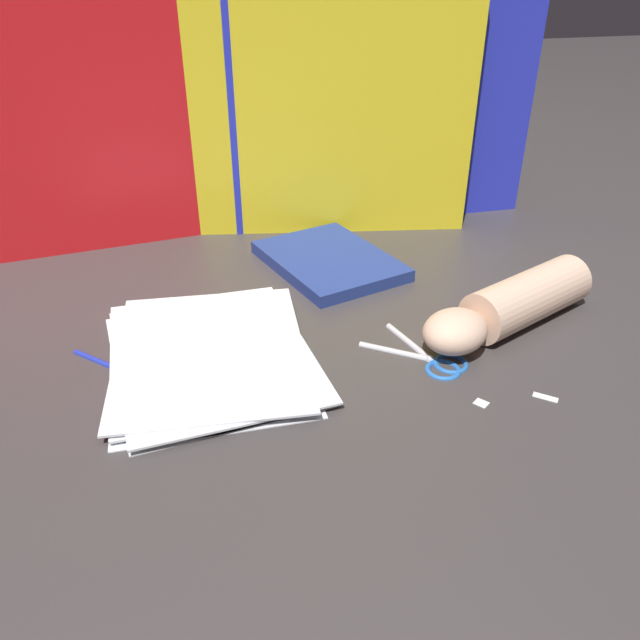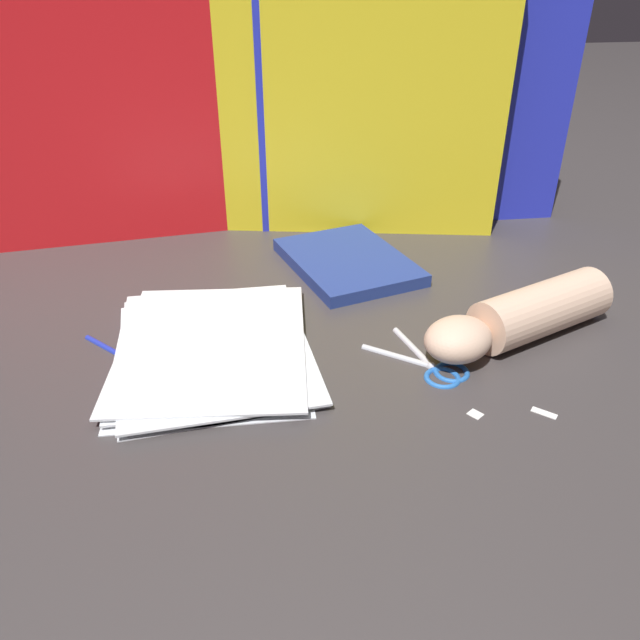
{
  "view_description": "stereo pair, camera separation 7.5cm",
  "coord_description": "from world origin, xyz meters",
  "px_view_note": "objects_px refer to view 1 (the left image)",
  "views": [
    {
      "loc": [
        -0.15,
        -0.7,
        0.46
      ],
      "look_at": [
        0.02,
        -0.05,
        0.06
      ],
      "focal_mm": 35.0,
      "sensor_mm": 36.0,
      "label": 1
    },
    {
      "loc": [
        -0.08,
        -0.71,
        0.46
      ],
      "look_at": [
        0.02,
        -0.05,
        0.06
      ],
      "focal_mm": 35.0,
      "sensor_mm": 36.0,
      "label": 2
    }
  ],
  "objects_px": {
    "paper_stack": "(210,354)",
    "scissors": "(431,357)",
    "book_closed": "(329,261)",
    "hand_forearm": "(510,306)"
  },
  "relations": [
    {
      "from": "book_closed",
      "to": "hand_forearm",
      "type": "bearing_deg",
      "value": -54.33
    },
    {
      "from": "paper_stack",
      "to": "scissors",
      "type": "relative_size",
      "value": 2.21
    },
    {
      "from": "book_closed",
      "to": "scissors",
      "type": "relative_size",
      "value": 1.87
    },
    {
      "from": "scissors",
      "to": "book_closed",
      "type": "bearing_deg",
      "value": 99.54
    },
    {
      "from": "paper_stack",
      "to": "scissors",
      "type": "distance_m",
      "value": 0.29
    },
    {
      "from": "paper_stack",
      "to": "scissors",
      "type": "height_order",
      "value": "paper_stack"
    },
    {
      "from": "paper_stack",
      "to": "hand_forearm",
      "type": "distance_m",
      "value": 0.41
    },
    {
      "from": "book_closed",
      "to": "scissors",
      "type": "distance_m",
      "value": 0.31
    },
    {
      "from": "paper_stack",
      "to": "hand_forearm",
      "type": "height_order",
      "value": "hand_forearm"
    },
    {
      "from": "hand_forearm",
      "to": "paper_stack",
      "type": "bearing_deg",
      "value": 175.81
    }
  ]
}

